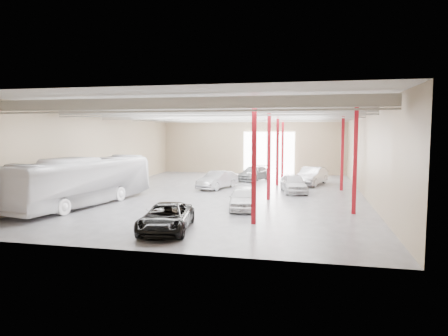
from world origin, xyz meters
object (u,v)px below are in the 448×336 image
at_px(coach_bus, 84,181).
at_px(car_right_far, 294,183).
at_px(black_sedan, 166,218).
at_px(car_row_c, 254,173).
at_px(car_row_b, 217,180).
at_px(car_row_a, 243,198).
at_px(car_right_near, 312,176).

height_order(coach_bus, car_right_far, coach_bus).
xyz_separation_m(black_sedan, car_row_c, (1.45, 22.08, 0.02)).
height_order(coach_bus, black_sedan, coach_bus).
bearing_deg(coach_bus, car_right_far, 42.82).
distance_m(car_row_b, car_right_far, 6.82).
relative_size(coach_bus, car_row_a, 2.80).
bearing_deg(car_right_near, car_row_a, -91.02).
bearing_deg(car_row_a, car_right_near, 62.14).
relative_size(black_sedan, car_row_b, 1.07).
distance_m(car_row_a, car_row_c, 15.59).
height_order(coach_bus, car_right_near, coach_bus).
height_order(car_row_a, car_right_near, car_right_near).
xyz_separation_m(car_row_b, car_right_near, (8.24, 4.30, 0.07)).
relative_size(car_row_a, car_row_b, 0.91).
xyz_separation_m(coach_bus, car_row_b, (7.24, 9.71, -0.89)).
relative_size(car_right_near, car_right_far, 1.12).
distance_m(black_sedan, car_row_a, 7.15).
bearing_deg(car_right_near, black_sedan, -92.62).
bearing_deg(car_row_c, coach_bus, -103.41).
bearing_deg(black_sedan, car_right_near, 61.00).
bearing_deg(car_row_a, car_row_c, 86.22).
distance_m(coach_bus, car_row_a, 11.08).
relative_size(coach_bus, car_row_c, 2.40).
relative_size(black_sedan, car_row_a, 1.19).
relative_size(car_row_b, car_right_near, 0.92).
relative_size(coach_bus, car_right_far, 2.61).
bearing_deg(car_row_b, black_sedan, -67.89).
distance_m(black_sedan, car_row_b, 15.40).
xyz_separation_m(coach_bus, black_sedan, (8.14, -5.67, -0.96)).
bearing_deg(car_row_b, car_row_a, -48.16).
height_order(coach_bus, car_row_b, coach_bus).
bearing_deg(coach_bus, car_row_a, 15.23).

